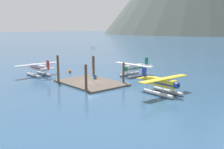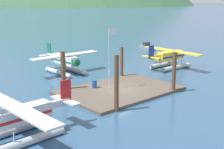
{
  "view_description": "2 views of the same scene",
  "coord_description": "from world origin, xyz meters",
  "px_view_note": "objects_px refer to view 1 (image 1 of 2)",
  "views": [
    {
      "loc": [
        38.53,
        -28.28,
        10.6
      ],
      "look_at": [
        2.42,
        3.25,
        1.69
      ],
      "focal_mm": 40.66,
      "sensor_mm": 36.0,
      "label": 1
    },
    {
      "loc": [
        -22.89,
        -24.7,
        10.31
      ],
      "look_at": [
        -0.22,
        1.0,
        1.84
      ],
      "focal_mm": 49.67,
      "sensor_mm": 36.0,
      "label": 2
    }
  ],
  "objects_px": {
    "seaplane_silver_port_aft": "(39,69)",
    "seaplane_white_bow_centre": "(134,69)",
    "flagpole": "(92,59)",
    "seaplane_yellow_stbd_fwd": "(163,85)",
    "fuel_drum": "(95,77)",
    "mooring_buoy": "(70,71)"
  },
  "relations": [
    {
      "from": "seaplane_silver_port_aft",
      "to": "mooring_buoy",
      "type": "bearing_deg",
      "value": 82.06
    },
    {
      "from": "seaplane_silver_port_aft",
      "to": "fuel_drum",
      "type": "bearing_deg",
      "value": 28.09
    },
    {
      "from": "flagpole",
      "to": "seaplane_yellow_stbd_fwd",
      "type": "relative_size",
      "value": 0.66
    },
    {
      "from": "mooring_buoy",
      "to": "seaplane_white_bow_centre",
      "type": "distance_m",
      "value": 15.54
    },
    {
      "from": "fuel_drum",
      "to": "seaplane_silver_port_aft",
      "type": "bearing_deg",
      "value": -151.91
    },
    {
      "from": "mooring_buoy",
      "to": "seaplane_silver_port_aft",
      "type": "relative_size",
      "value": 0.07
    },
    {
      "from": "fuel_drum",
      "to": "seaplane_white_bow_centre",
      "type": "xyz_separation_m",
      "value": [
        2.07,
        9.22,
        0.84
      ]
    },
    {
      "from": "flagpole",
      "to": "seaplane_yellow_stbd_fwd",
      "type": "bearing_deg",
      "value": 11.53
    },
    {
      "from": "fuel_drum",
      "to": "mooring_buoy",
      "type": "height_order",
      "value": "fuel_drum"
    },
    {
      "from": "seaplane_silver_port_aft",
      "to": "seaplane_white_bow_centre",
      "type": "bearing_deg",
      "value": 47.94
    },
    {
      "from": "fuel_drum",
      "to": "flagpole",
      "type": "bearing_deg",
      "value": -51.0
    },
    {
      "from": "mooring_buoy",
      "to": "flagpole",
      "type": "bearing_deg",
      "value": -10.93
    },
    {
      "from": "flagpole",
      "to": "mooring_buoy",
      "type": "distance_m",
      "value": 13.06
    },
    {
      "from": "mooring_buoy",
      "to": "seaplane_silver_port_aft",
      "type": "xyz_separation_m",
      "value": [
        -1.03,
        -7.38,
        1.22
      ]
    },
    {
      "from": "flagpole",
      "to": "seaplane_white_bow_centre",
      "type": "distance_m",
      "value": 11.06
    },
    {
      "from": "flagpole",
      "to": "mooring_buoy",
      "type": "bearing_deg",
      "value": 169.07
    },
    {
      "from": "flagpole",
      "to": "fuel_drum",
      "type": "bearing_deg",
      "value": 129.0
    },
    {
      "from": "mooring_buoy",
      "to": "seaplane_yellow_stbd_fwd",
      "type": "distance_m",
      "value": 26.94
    },
    {
      "from": "fuel_drum",
      "to": "seaplane_silver_port_aft",
      "type": "distance_m",
      "value": 13.69
    },
    {
      "from": "flagpole",
      "to": "seaplane_yellow_stbd_fwd",
      "type": "height_order",
      "value": "flagpole"
    },
    {
      "from": "flagpole",
      "to": "seaplane_yellow_stbd_fwd",
      "type": "xyz_separation_m",
      "value": [
        14.74,
        3.01,
        -2.93
      ]
    },
    {
      "from": "flagpole",
      "to": "mooring_buoy",
      "type": "height_order",
      "value": "flagpole"
    }
  ]
}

